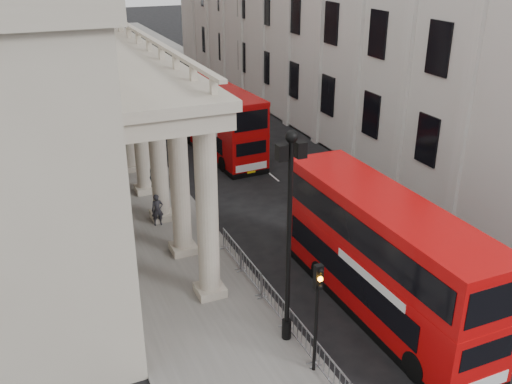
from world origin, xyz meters
TOP-DOWN VIEW (x-y plane):
  - sidewalk_west at (-3.00, 30.00)m, footprint 6.00×140.00m
  - sidewalk_east at (13.50, 30.00)m, footprint 3.00×140.00m
  - kerb at (-0.05, 30.00)m, footprint 0.20×140.00m
  - lamp_post_south at (-0.60, 4.00)m, footprint 1.05×0.44m
  - lamp_post_mid at (-0.60, 20.00)m, footprint 1.05×0.44m
  - lamp_post_north at (-0.60, 36.00)m, footprint 1.05×0.44m
  - traffic_light at (-0.50, 1.98)m, footprint 0.28×0.33m
  - crowd_barriers at (-0.35, 2.23)m, footprint 0.50×18.75m
  - bus_near at (3.82, 4.32)m, footprint 2.87×11.57m
  - bus_far at (4.33, 25.48)m, footprint 3.37×11.35m
  - pedestrian_a at (-2.70, 15.33)m, footprint 0.67×0.48m
  - pedestrian_b at (-5.02, 18.46)m, footprint 0.98×0.93m
  - pedestrian_c at (-1.85, 19.77)m, footprint 0.86×0.63m

SIDE VIEW (x-z plane):
  - sidewalk_west at x=-3.00m, z-range 0.00..0.12m
  - sidewalk_east at x=13.50m, z-range 0.00..0.12m
  - kerb at x=-0.05m, z-range 0.00..0.14m
  - crowd_barriers at x=-0.35m, z-range 0.12..1.22m
  - pedestrian_b at x=-5.02m, z-range 0.12..1.72m
  - pedestrian_c at x=-1.85m, z-range 0.12..1.73m
  - pedestrian_a at x=-2.70m, z-range 0.12..1.86m
  - bus_far at x=4.33m, z-range 0.11..4.95m
  - bus_near at x=3.82m, z-range 0.11..5.10m
  - traffic_light at x=-0.50m, z-range 0.96..5.26m
  - lamp_post_south at x=-0.60m, z-range 0.75..9.07m
  - lamp_post_mid at x=-0.60m, z-range 0.75..9.07m
  - lamp_post_north at x=-0.60m, z-range 0.75..9.07m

